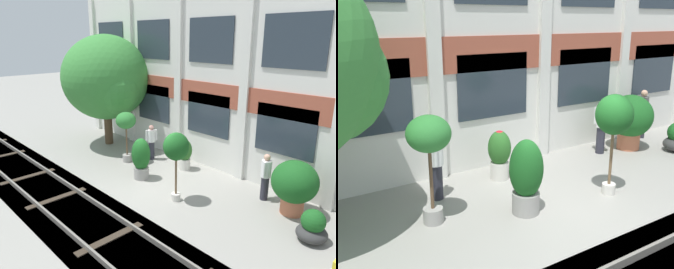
% 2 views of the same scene
% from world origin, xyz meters
% --- Properties ---
extents(ground_plane, '(80.00, 80.00, 0.00)m').
position_xyz_m(ground_plane, '(0.00, 0.00, 0.00)').
color(ground_plane, gray).
extents(apartment_facade, '(17.06, 0.64, 7.21)m').
position_xyz_m(apartment_facade, '(0.00, 3.15, 3.60)').
color(apartment_facade, silver).
rests_on(apartment_facade, ground).
extents(rail_tracks, '(24.70, 2.80, 0.43)m').
position_xyz_m(rail_tracks, '(0.00, -3.03, -0.13)').
color(rail_tracks, '#4C473F').
rests_on(rail_tracks, ground).
extents(broadleaf_tree, '(4.47, 4.26, 5.41)m').
position_xyz_m(broadleaf_tree, '(-5.46, 1.67, 3.26)').
color(broadleaf_tree, '#4C3826').
rests_on(broadleaf_tree, ground).
extents(potted_plant_fluted_column, '(0.59, 0.59, 1.28)m').
position_xyz_m(potted_plant_fluted_column, '(-0.39, 2.00, 0.72)').
color(potted_plant_fluted_column, beige).
rests_on(potted_plant_fluted_column, ground).
extents(potted_plant_wide_bowl, '(0.82, 0.82, 0.92)m').
position_xyz_m(potted_plant_wide_bowl, '(5.40, 0.84, 0.40)').
color(potted_plant_wide_bowl, '#333333').
rests_on(potted_plant_wide_bowl, ground).
extents(potted_plant_terracotta_small, '(0.87, 0.87, 2.23)m').
position_xyz_m(potted_plant_terracotta_small, '(-2.74, 0.79, 1.71)').
color(potted_plant_terracotta_small, gray).
rests_on(potted_plant_terracotta_small, ground).
extents(potted_plant_stone_basin, '(1.39, 1.39, 1.72)m').
position_xyz_m(potted_plant_stone_basin, '(4.34, 1.84, 0.99)').
color(potted_plant_stone_basin, '#B76647').
rests_on(potted_plant_stone_basin, ground).
extents(potted_plant_tall_urn, '(0.85, 0.85, 2.37)m').
position_xyz_m(potted_plant_tall_urn, '(1.26, -0.18, 1.84)').
color(potted_plant_tall_urn, beige).
rests_on(potted_plant_tall_urn, ground).
extents(potted_plant_glazed_jar, '(0.72, 0.72, 1.62)m').
position_xyz_m(potted_plant_glazed_jar, '(-0.93, 0.12, 0.88)').
color(potted_plant_glazed_jar, gray).
rests_on(potted_plant_glazed_jar, ground).
extents(resident_by_doorway, '(0.34, 0.49, 1.58)m').
position_xyz_m(resident_by_doorway, '(-2.22, 1.76, 0.84)').
color(resident_by_doorway, '#282833').
rests_on(resident_by_doorway, ground).
extents(resident_near_plants, '(0.34, 0.52, 1.62)m').
position_xyz_m(resident_near_plants, '(3.27, 2.02, 0.87)').
color(resident_near_plants, '#282833').
rests_on(resident_near_plants, ground).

